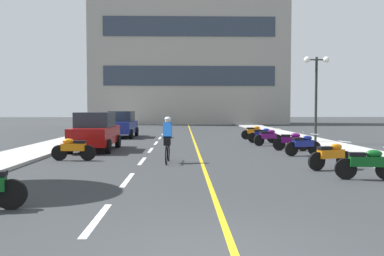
% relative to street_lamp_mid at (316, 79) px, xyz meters
% --- Properties ---
extents(ground_plane, '(140.00, 140.00, 0.00)m').
position_rel_street_lamp_mid_xyz_m(ground_plane, '(-7.17, 3.48, -3.68)').
color(ground_plane, '#2D3033').
extents(curb_left, '(2.40, 72.00, 0.12)m').
position_rel_street_lamp_mid_xyz_m(curb_left, '(-14.37, 6.48, -3.62)').
color(curb_left, '#A8A8A3').
rests_on(curb_left, ground).
extents(curb_right, '(2.40, 72.00, 0.12)m').
position_rel_street_lamp_mid_xyz_m(curb_right, '(0.03, 6.48, -3.62)').
color(curb_right, '#A8A8A3').
rests_on(curb_right, ground).
extents(lane_dash_0, '(0.14, 2.20, 0.01)m').
position_rel_street_lamp_mid_xyz_m(lane_dash_0, '(-9.17, -15.52, -3.68)').
color(lane_dash_0, silver).
rests_on(lane_dash_0, ground).
extents(lane_dash_1, '(0.14, 2.20, 0.01)m').
position_rel_street_lamp_mid_xyz_m(lane_dash_1, '(-9.17, -11.52, -3.68)').
color(lane_dash_1, silver).
rests_on(lane_dash_1, ground).
extents(lane_dash_2, '(0.14, 2.20, 0.01)m').
position_rel_street_lamp_mid_xyz_m(lane_dash_2, '(-9.17, -7.52, -3.68)').
color(lane_dash_2, silver).
rests_on(lane_dash_2, ground).
extents(lane_dash_3, '(0.14, 2.20, 0.01)m').
position_rel_street_lamp_mid_xyz_m(lane_dash_3, '(-9.17, -3.52, -3.68)').
color(lane_dash_3, silver).
rests_on(lane_dash_3, ground).
extents(lane_dash_4, '(0.14, 2.20, 0.01)m').
position_rel_street_lamp_mid_xyz_m(lane_dash_4, '(-9.17, 0.48, -3.68)').
color(lane_dash_4, silver).
rests_on(lane_dash_4, ground).
extents(lane_dash_5, '(0.14, 2.20, 0.01)m').
position_rel_street_lamp_mid_xyz_m(lane_dash_5, '(-9.17, 4.48, -3.68)').
color(lane_dash_5, silver).
rests_on(lane_dash_5, ground).
extents(lane_dash_6, '(0.14, 2.20, 0.01)m').
position_rel_street_lamp_mid_xyz_m(lane_dash_6, '(-9.17, 8.48, -3.68)').
color(lane_dash_6, silver).
rests_on(lane_dash_6, ground).
extents(lane_dash_7, '(0.14, 2.20, 0.01)m').
position_rel_street_lamp_mid_xyz_m(lane_dash_7, '(-9.17, 12.48, -3.68)').
color(lane_dash_7, silver).
rests_on(lane_dash_7, ground).
extents(lane_dash_8, '(0.14, 2.20, 0.01)m').
position_rel_street_lamp_mid_xyz_m(lane_dash_8, '(-9.17, 16.48, -3.68)').
color(lane_dash_8, silver).
rests_on(lane_dash_8, ground).
extents(lane_dash_9, '(0.14, 2.20, 0.01)m').
position_rel_street_lamp_mid_xyz_m(lane_dash_9, '(-9.17, 20.48, -3.68)').
color(lane_dash_9, silver).
rests_on(lane_dash_9, ground).
extents(lane_dash_10, '(0.14, 2.20, 0.01)m').
position_rel_street_lamp_mid_xyz_m(lane_dash_10, '(-9.17, 24.48, -3.68)').
color(lane_dash_10, silver).
rests_on(lane_dash_10, ground).
extents(lane_dash_11, '(0.14, 2.20, 0.01)m').
position_rel_street_lamp_mid_xyz_m(lane_dash_11, '(-9.17, 28.48, -3.68)').
color(lane_dash_11, silver).
rests_on(lane_dash_11, ground).
extents(centre_line_yellow, '(0.12, 66.00, 0.01)m').
position_rel_street_lamp_mid_xyz_m(centre_line_yellow, '(-6.92, 6.48, -3.68)').
color(centre_line_yellow, gold).
rests_on(centre_line_yellow, ground).
extents(office_building, '(25.53, 7.49, 20.41)m').
position_rel_street_lamp_mid_xyz_m(office_building, '(-6.75, 31.17, 6.52)').
color(office_building, '#9E998E').
rests_on(office_building, ground).
extents(street_lamp_mid, '(1.46, 0.36, 4.83)m').
position_rel_street_lamp_mid_xyz_m(street_lamp_mid, '(0.00, 0.00, 0.00)').
color(street_lamp_mid, black).
rests_on(street_lamp_mid, curb_right).
extents(parked_car_near, '(1.94, 4.21, 1.82)m').
position_rel_street_lamp_mid_xyz_m(parked_car_near, '(-11.79, -3.54, -2.77)').
color(parked_car_near, black).
rests_on(parked_car_near, ground).
extents(parked_car_mid, '(1.97, 4.23, 1.82)m').
position_rel_street_lamp_mid_xyz_m(parked_car_mid, '(-11.86, 5.18, -2.77)').
color(parked_car_mid, black).
rests_on(parked_car_mid, ground).
extents(motorcycle_1, '(1.70, 0.60, 0.92)m').
position_rel_street_lamp_mid_xyz_m(motorcycle_1, '(-2.49, -11.70, -3.21)').
color(motorcycle_1, black).
rests_on(motorcycle_1, ground).
extents(motorcycle_2, '(1.65, 0.77, 0.92)m').
position_rel_street_lamp_mid_xyz_m(motorcycle_2, '(-2.78, -9.82, -3.21)').
color(motorcycle_2, black).
rests_on(motorcycle_2, ground).
extents(motorcycle_3, '(1.70, 0.60, 0.92)m').
position_rel_street_lamp_mid_xyz_m(motorcycle_3, '(-11.82, -7.32, -3.21)').
color(motorcycle_3, black).
rests_on(motorcycle_3, ground).
extents(motorcycle_4, '(1.67, 0.70, 0.92)m').
position_rel_street_lamp_mid_xyz_m(motorcycle_4, '(-2.50, -5.90, -3.21)').
color(motorcycle_4, black).
rests_on(motorcycle_4, ground).
extents(motorcycle_5, '(1.68, 0.66, 0.92)m').
position_rel_street_lamp_mid_xyz_m(motorcycle_5, '(-2.49, -3.98, -3.21)').
color(motorcycle_5, black).
rests_on(motorcycle_5, ground).
extents(motorcycle_6, '(1.65, 0.76, 0.92)m').
position_rel_street_lamp_mid_xyz_m(motorcycle_6, '(-2.99, -1.25, -3.21)').
color(motorcycle_6, black).
rests_on(motorcycle_6, ground).
extents(motorcycle_7, '(1.70, 0.60, 0.92)m').
position_rel_street_lamp_mid_xyz_m(motorcycle_7, '(-2.96, 0.39, -3.21)').
color(motorcycle_7, black).
rests_on(motorcycle_7, ground).
extents(motorcycle_8, '(1.69, 0.60, 0.92)m').
position_rel_street_lamp_mid_xyz_m(motorcycle_8, '(-2.96, 3.26, -3.21)').
color(motorcycle_8, black).
rests_on(motorcycle_8, ground).
extents(cyclist_rider, '(0.42, 1.77, 1.71)m').
position_rel_street_lamp_mid_xyz_m(cyclist_rider, '(-8.19, -7.95, -2.80)').
color(cyclist_rider, black).
rests_on(cyclist_rider, ground).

